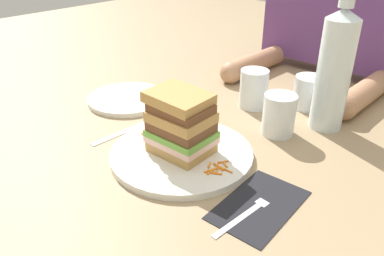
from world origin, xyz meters
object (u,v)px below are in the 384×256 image
(main_plate, at_px, (182,154))
(napkin_dark, at_px, (259,205))
(knife, at_px, (128,130))
(juice_glass, at_px, (279,117))
(sandwich, at_px, (181,124))
(diner_across, at_px, (340,0))
(water_bottle, at_px, (334,69))
(empty_tumbler_1, at_px, (309,92))
(empty_tumbler_0, at_px, (254,89))
(fork, at_px, (251,209))
(side_plate, at_px, (128,99))

(main_plate, xyz_separation_m, napkin_dark, (0.20, -0.02, -0.01))
(knife, xyz_separation_m, juice_glass, (0.25, 0.22, 0.04))
(sandwich, xyz_separation_m, diner_across, (-0.01, 0.65, 0.15))
(juice_glass, relative_size, water_bottle, 0.31)
(empty_tumbler_1, distance_m, diner_across, 0.33)
(water_bottle, height_order, empty_tumbler_0, water_bottle)
(sandwich, distance_m, empty_tumbler_1, 0.39)
(fork, height_order, juice_glass, juice_glass)
(knife, relative_size, juice_glass, 2.18)
(napkin_dark, height_order, fork, fork)
(napkin_dark, relative_size, water_bottle, 0.58)
(sandwich, bearing_deg, water_bottle, 65.52)
(empty_tumbler_1, relative_size, side_plate, 0.39)
(diner_across, bearing_deg, juice_glass, -77.42)
(diner_across, bearing_deg, main_plate, -88.90)
(sandwich, relative_size, empty_tumbler_0, 1.29)
(fork, bearing_deg, knife, 174.77)
(sandwich, bearing_deg, napkin_dark, -5.06)
(fork, distance_m, diner_across, 0.75)
(napkin_dark, relative_size, empty_tumbler_1, 2.13)
(main_plate, relative_size, sandwich, 2.28)
(main_plate, xyz_separation_m, juice_glass, (0.08, 0.21, 0.03))
(water_bottle, xyz_separation_m, diner_across, (-0.16, 0.33, 0.08))
(empty_tumbler_0, bearing_deg, main_plate, -82.51)
(fork, xyz_separation_m, empty_tumbler_0, (-0.24, 0.33, 0.04))
(main_plate, xyz_separation_m, diner_across, (-0.01, 0.65, 0.21))
(napkin_dark, relative_size, fork, 1.04)
(side_plate, height_order, diner_across, diner_across)
(sandwich, xyz_separation_m, empty_tumbler_0, (-0.04, 0.29, -0.03))
(knife, xyz_separation_m, side_plate, (-0.13, 0.10, 0.00))
(napkin_dark, bearing_deg, main_plate, 175.02)
(fork, distance_m, empty_tumbler_1, 0.45)
(sandwich, relative_size, water_bottle, 0.41)
(main_plate, bearing_deg, side_plate, 162.11)
(knife, bearing_deg, empty_tumbler_0, 66.97)
(fork, bearing_deg, sandwich, 168.62)
(sandwich, height_order, knife, sandwich)
(napkin_dark, relative_size, diner_across, 0.35)
(juice_glass, bearing_deg, napkin_dark, -63.65)
(fork, relative_size, diner_across, 0.33)
(knife, height_order, juice_glass, juice_glass)
(napkin_dark, height_order, juice_glass, juice_glass)
(sandwich, xyz_separation_m, knife, (-0.17, -0.01, -0.07))
(main_plate, xyz_separation_m, knife, (-0.17, -0.01, -0.01))
(main_plate, xyz_separation_m, fork, (0.20, -0.04, -0.00))
(main_plate, height_order, water_bottle, water_bottle)
(empty_tumbler_1, bearing_deg, water_bottle, -38.66)
(water_bottle, distance_m, empty_tumbler_0, 0.20)
(fork, bearing_deg, side_plate, 164.70)
(main_plate, bearing_deg, diner_across, 91.10)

